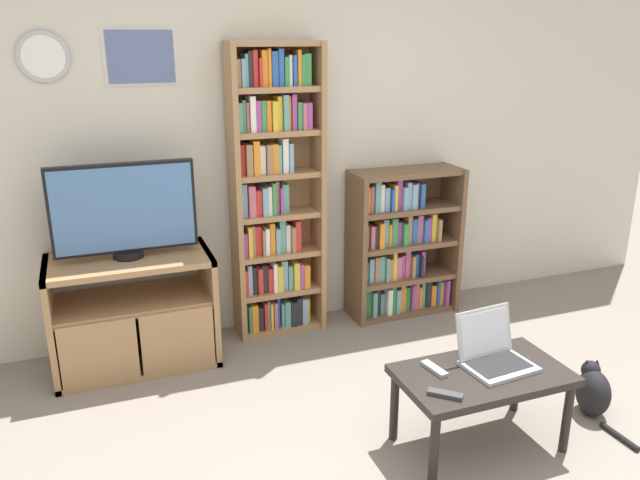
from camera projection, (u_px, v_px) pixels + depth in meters
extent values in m
cube|color=beige|center=(269.00, 141.00, 4.17)|extent=(6.63, 0.06, 2.60)
torus|color=#B2B2B7|center=(43.00, 57.00, 3.51)|extent=(0.29, 0.03, 0.29)
cylinder|color=white|center=(43.00, 57.00, 3.51)|extent=(0.24, 0.02, 0.24)
cube|color=silver|center=(141.00, 57.00, 3.70)|extent=(0.43, 0.01, 0.33)
cube|color=slate|center=(141.00, 57.00, 3.69)|extent=(0.39, 0.02, 0.30)
cube|color=#9E754C|center=(52.00, 323.00, 3.70)|extent=(0.04, 0.52, 0.70)
cube|color=#9E754C|center=(209.00, 300.00, 4.01)|extent=(0.04, 0.52, 0.70)
cube|color=#9E754C|center=(129.00, 260.00, 3.75)|extent=(0.97, 0.52, 0.04)
cube|color=#9E754C|center=(139.00, 359.00, 3.96)|extent=(0.97, 0.52, 0.04)
cube|color=#9E754C|center=(133.00, 301.00, 3.83)|extent=(0.90, 0.48, 0.04)
cube|color=#9E754C|center=(99.00, 353.00, 3.60)|extent=(0.43, 0.02, 0.39)
cube|color=#9E754C|center=(178.00, 340.00, 3.75)|extent=(0.43, 0.02, 0.39)
cylinder|color=black|center=(129.00, 254.00, 3.75)|extent=(0.18, 0.18, 0.04)
cube|color=black|center=(124.00, 208.00, 3.66)|extent=(0.83, 0.05, 0.53)
cube|color=#4770A8|center=(124.00, 209.00, 3.63)|extent=(0.80, 0.01, 0.50)
cube|color=#9E754C|center=(235.00, 199.00, 4.02)|extent=(0.04, 0.24, 1.95)
cube|color=#9E754C|center=(318.00, 191.00, 4.21)|extent=(0.04, 0.24, 1.95)
cube|color=#9E754C|center=(273.00, 191.00, 4.22)|extent=(0.61, 0.02, 1.95)
cube|color=#9E754C|center=(280.00, 326.00, 4.41)|extent=(0.53, 0.21, 0.04)
cube|color=#9E754C|center=(280.00, 290.00, 4.33)|extent=(0.53, 0.21, 0.04)
cube|color=#9E754C|center=(279.00, 253.00, 4.24)|extent=(0.53, 0.21, 0.04)
cube|color=#9E754C|center=(278.00, 215.00, 4.16)|extent=(0.53, 0.21, 0.04)
cube|color=#9E754C|center=(277.00, 174.00, 4.07)|extent=(0.53, 0.21, 0.04)
cube|color=#9E754C|center=(276.00, 133.00, 3.99)|extent=(0.53, 0.21, 0.04)
cube|color=#9E754C|center=(275.00, 89.00, 3.90)|extent=(0.53, 0.21, 0.04)
cube|color=#9E754C|center=(274.00, 43.00, 3.82)|extent=(0.53, 0.21, 0.04)
cube|color=#232328|center=(245.00, 315.00, 4.30)|extent=(0.02, 0.15, 0.21)
cube|color=#388947|center=(248.00, 316.00, 4.31)|extent=(0.02, 0.17, 0.19)
cube|color=orange|center=(253.00, 315.00, 4.32)|extent=(0.04, 0.17, 0.20)
cube|color=#232328|center=(258.00, 315.00, 4.34)|extent=(0.03, 0.17, 0.17)
cube|color=red|center=(263.00, 313.00, 4.34)|extent=(0.02, 0.19, 0.20)
cube|color=#5B9389|center=(266.00, 312.00, 4.35)|extent=(0.02, 0.16, 0.21)
cube|color=gold|center=(269.00, 312.00, 4.36)|extent=(0.02, 0.18, 0.19)
cube|color=#B75B70|center=(273.00, 312.00, 4.36)|extent=(0.03, 0.18, 0.19)
cube|color=#2856A8|center=(276.00, 309.00, 4.38)|extent=(0.02, 0.15, 0.22)
cube|color=#5B9389|center=(280.00, 312.00, 4.39)|extent=(0.02, 0.17, 0.17)
cube|color=#5B9389|center=(285.00, 310.00, 4.40)|extent=(0.04, 0.18, 0.19)
cube|color=#232328|center=(291.00, 310.00, 4.41)|extent=(0.04, 0.18, 0.18)
cube|color=#232328|center=(296.00, 308.00, 4.42)|extent=(0.04, 0.17, 0.20)
cube|color=#759EB7|center=(301.00, 308.00, 4.44)|extent=(0.04, 0.18, 0.19)
cube|color=gold|center=(305.00, 307.00, 4.46)|extent=(0.02, 0.15, 0.18)
cube|color=red|center=(244.00, 280.00, 4.21)|extent=(0.02, 0.18, 0.19)
cube|color=#759EB7|center=(247.00, 277.00, 4.22)|extent=(0.03, 0.16, 0.21)
cube|color=#232328|center=(252.00, 278.00, 4.24)|extent=(0.03, 0.15, 0.19)
cube|color=red|center=(258.00, 278.00, 4.25)|extent=(0.03, 0.18, 0.18)
cube|color=#232328|center=(262.00, 276.00, 4.27)|extent=(0.04, 0.15, 0.20)
cube|color=red|center=(268.00, 277.00, 4.28)|extent=(0.03, 0.16, 0.17)
cube|color=white|center=(272.00, 275.00, 4.28)|extent=(0.03, 0.18, 0.21)
cube|color=gold|center=(277.00, 276.00, 4.29)|extent=(0.04, 0.18, 0.18)
cube|color=#759EB7|center=(282.00, 273.00, 4.31)|extent=(0.04, 0.15, 0.21)
cube|color=#5B9389|center=(288.00, 275.00, 4.33)|extent=(0.03, 0.16, 0.17)
cube|color=gold|center=(293.00, 273.00, 4.33)|extent=(0.04, 0.19, 0.19)
cube|color=#9E4293|center=(298.00, 273.00, 4.35)|extent=(0.03, 0.18, 0.18)
cube|color=orange|center=(303.00, 273.00, 4.36)|extent=(0.04, 0.18, 0.17)
cube|color=#9E4293|center=(243.00, 243.00, 4.14)|extent=(0.03, 0.17, 0.17)
cube|color=gold|center=(247.00, 239.00, 4.14)|extent=(0.03, 0.19, 0.21)
cube|color=#93704C|center=(251.00, 239.00, 4.15)|extent=(0.02, 0.16, 0.21)
cube|color=red|center=(256.00, 239.00, 4.17)|extent=(0.04, 0.15, 0.20)
cube|color=#93704C|center=(261.00, 240.00, 4.17)|extent=(0.02, 0.18, 0.18)
cube|color=white|center=(265.00, 239.00, 4.19)|extent=(0.03, 0.17, 0.18)
cube|color=orange|center=(270.00, 236.00, 4.19)|extent=(0.03, 0.16, 0.21)
cube|color=#759EB7|center=(275.00, 239.00, 4.21)|extent=(0.03, 0.17, 0.17)
cube|color=#5B9389|center=(280.00, 234.00, 4.22)|extent=(0.04, 0.15, 0.22)
cube|color=white|center=(285.00, 236.00, 4.24)|extent=(0.03, 0.15, 0.19)
cube|color=#93704C|center=(290.00, 237.00, 4.24)|extent=(0.03, 0.19, 0.18)
cube|color=red|center=(295.00, 234.00, 4.25)|extent=(0.04, 0.17, 0.21)
cube|color=#759EB7|center=(242.00, 199.00, 4.05)|extent=(0.04, 0.16, 0.22)
cube|color=#B75B70|center=(249.00, 199.00, 4.06)|extent=(0.04, 0.19, 0.21)
cube|color=red|center=(256.00, 201.00, 4.08)|extent=(0.04, 0.17, 0.17)
cube|color=#759EB7|center=(262.00, 200.00, 4.09)|extent=(0.04, 0.19, 0.19)
cube|color=white|center=(267.00, 199.00, 4.11)|extent=(0.02, 0.17, 0.19)
cube|color=#388947|center=(271.00, 197.00, 4.11)|extent=(0.03, 0.18, 0.21)
cube|color=#B75B70|center=(275.00, 196.00, 4.13)|extent=(0.02, 0.15, 0.22)
cube|color=#9E4293|center=(278.00, 199.00, 4.13)|extent=(0.02, 0.18, 0.17)
cube|color=#5B9389|center=(283.00, 197.00, 4.15)|extent=(0.04, 0.15, 0.19)
cube|color=red|center=(240.00, 159.00, 3.97)|extent=(0.04, 0.14, 0.20)
cube|color=#93704C|center=(246.00, 159.00, 3.97)|extent=(0.04, 0.18, 0.20)
cube|color=orange|center=(253.00, 157.00, 3.99)|extent=(0.04, 0.19, 0.22)
cube|color=white|center=(260.00, 159.00, 4.01)|extent=(0.04, 0.15, 0.18)
cube|color=#93704C|center=(267.00, 158.00, 4.02)|extent=(0.04, 0.18, 0.19)
cube|color=orange|center=(272.00, 157.00, 4.04)|extent=(0.04, 0.17, 0.19)
cube|color=#5B9389|center=(277.00, 158.00, 4.05)|extent=(0.02, 0.17, 0.18)
cube|color=white|center=(282.00, 154.00, 4.06)|extent=(0.04, 0.16, 0.22)
cube|color=#759EB7|center=(288.00, 156.00, 4.07)|extent=(0.03, 0.18, 0.19)
cube|color=#5B9389|center=(237.00, 117.00, 3.88)|extent=(0.03, 0.18, 0.18)
cube|color=#388947|center=(242.00, 115.00, 3.89)|extent=(0.02, 0.15, 0.20)
cube|color=#B75B70|center=(245.00, 116.00, 3.90)|extent=(0.02, 0.15, 0.18)
cube|color=white|center=(250.00, 113.00, 3.90)|extent=(0.03, 0.17, 0.22)
cube|color=#9E4293|center=(255.00, 115.00, 3.92)|extent=(0.03, 0.17, 0.19)
cube|color=#388947|center=(261.00, 115.00, 3.93)|extent=(0.03, 0.17, 0.19)
cube|color=orange|center=(266.00, 115.00, 3.94)|extent=(0.03, 0.16, 0.19)
cube|color=gold|center=(272.00, 115.00, 3.95)|extent=(0.03, 0.19, 0.19)
cube|color=gold|center=(277.00, 113.00, 3.96)|extent=(0.03, 0.16, 0.21)
cube|color=#5B9389|center=(282.00, 112.00, 3.97)|extent=(0.03, 0.19, 0.22)
cube|color=orange|center=(286.00, 112.00, 3.99)|extent=(0.02, 0.15, 0.21)
cube|color=#9E4293|center=(291.00, 111.00, 3.99)|extent=(0.03, 0.16, 0.22)
cube|color=#388947|center=(296.00, 115.00, 4.01)|extent=(0.03, 0.18, 0.17)
cube|color=#B75B70|center=(301.00, 115.00, 4.02)|extent=(0.03, 0.19, 0.17)
cube|color=#9E4293|center=(306.00, 115.00, 4.03)|extent=(0.03, 0.19, 0.17)
cube|color=#93704C|center=(236.00, 73.00, 3.80)|extent=(0.03, 0.17, 0.17)
cube|color=#759EB7|center=(240.00, 73.00, 3.81)|extent=(0.02, 0.17, 0.17)
cube|color=#5B9389|center=(244.00, 70.00, 3.81)|extent=(0.02, 0.15, 0.20)
cube|color=#232328|center=(248.00, 69.00, 3.82)|extent=(0.03, 0.15, 0.21)
cube|color=red|center=(253.00, 68.00, 3.83)|extent=(0.03, 0.15, 0.22)
cube|color=red|center=(258.00, 72.00, 3.84)|extent=(0.02, 0.17, 0.17)
cube|color=orange|center=(262.00, 68.00, 3.85)|extent=(0.04, 0.15, 0.22)
cube|color=orange|center=(266.00, 67.00, 3.85)|extent=(0.02, 0.16, 0.23)
cube|color=#2856A8|center=(272.00, 69.00, 3.87)|extent=(0.04, 0.16, 0.21)
cube|color=#2856A8|center=(278.00, 67.00, 3.88)|extent=(0.03, 0.17, 0.22)
cube|color=#388947|center=(283.00, 71.00, 3.90)|extent=(0.03, 0.17, 0.18)
cube|color=white|center=(287.00, 70.00, 3.91)|extent=(0.02, 0.16, 0.19)
cube|color=#2856A8|center=(291.00, 70.00, 3.91)|extent=(0.02, 0.17, 0.18)
cube|color=orange|center=(296.00, 68.00, 3.92)|extent=(0.02, 0.18, 0.22)
cube|color=#388947|center=(299.00, 70.00, 3.93)|extent=(0.02, 0.18, 0.19)
cube|color=#388947|center=(304.00, 69.00, 3.94)|extent=(0.04, 0.17, 0.19)
cube|color=brown|center=(356.00, 249.00, 4.40)|extent=(0.04, 0.32, 1.08)
cube|color=brown|center=(450.00, 237.00, 4.66)|extent=(0.04, 0.32, 1.08)
cube|color=brown|center=(395.00, 237.00, 4.67)|extent=(0.81, 0.02, 1.08)
cube|color=brown|center=(401.00, 308.00, 4.70)|extent=(0.73, 0.28, 0.04)
cube|color=brown|center=(403.00, 276.00, 4.61)|extent=(0.73, 0.28, 0.04)
cube|color=brown|center=(404.00, 243.00, 4.53)|extent=(0.73, 0.28, 0.04)
cube|color=brown|center=(406.00, 208.00, 4.45)|extent=(0.73, 0.28, 0.04)
cube|color=brown|center=(407.00, 173.00, 4.37)|extent=(0.73, 0.28, 0.04)
cube|color=#B75B70|center=(358.00, 301.00, 4.57)|extent=(0.03, 0.20, 0.17)
cube|color=#388947|center=(363.00, 298.00, 4.57)|extent=(0.04, 0.21, 0.21)
cube|color=#5B9389|center=(368.00, 299.00, 4.58)|extent=(0.03, 0.25, 0.19)
cube|color=#232328|center=(372.00, 297.00, 4.60)|extent=(0.04, 0.20, 0.20)
cube|color=#5B9389|center=(377.00, 299.00, 4.62)|extent=(0.03, 0.20, 0.16)
cube|color=white|center=(383.00, 297.00, 4.61)|extent=(0.04, 0.25, 0.20)
cube|color=#388947|center=(387.00, 294.00, 4.63)|extent=(0.03, 0.22, 0.21)
cube|color=#759EB7|center=(392.00, 296.00, 4.65)|extent=(0.03, 0.24, 0.18)
cube|color=orange|center=(397.00, 294.00, 4.66)|extent=(0.04, 0.22, 0.20)
cube|color=#388947|center=(401.00, 294.00, 4.68)|extent=(0.04, 0.20, 0.18)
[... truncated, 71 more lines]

